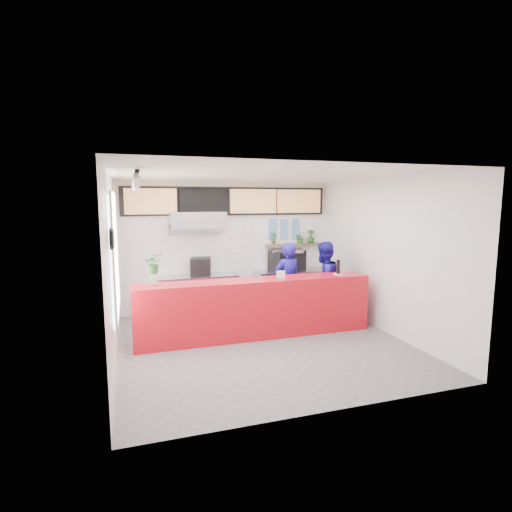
{
  "coord_description": "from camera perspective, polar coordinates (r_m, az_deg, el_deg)",
  "views": [
    {
      "loc": [
        -2.24,
        -6.59,
        2.56
      ],
      "look_at": [
        0.1,
        0.7,
        1.5
      ],
      "focal_mm": 28.0,
      "sensor_mm": 36.0,
      "label": 1
    }
  ],
  "objects": [
    {
      "name": "espresso_machine",
      "position": [
        9.6,
        4.43,
        -0.62
      ],
      "size": [
        0.85,
        0.68,
        0.49
      ],
      "primitive_type": "cube",
      "rotation": [
        0.0,
        0.0,
        0.21
      ],
      "color": "black",
      "rests_on": "right_bench"
    },
    {
      "name": "photo_frame_b",
      "position": [
        9.79,
        4.07,
        4.59
      ],
      "size": [
        0.2,
        0.02,
        0.25
      ],
      "primitive_type": "cube",
      "color": "#598CBF",
      "rests_on": "wall_back"
    },
    {
      "name": "wall_left",
      "position": [
        6.68,
        -19.8,
        -1.72
      ],
      "size": [
        0.0,
        5.0,
        5.0
      ],
      "primitive_type": "plane",
      "rotation": [
        1.57,
        0.0,
        1.57
      ],
      "color": "white",
      "rests_on": "ground"
    },
    {
      "name": "photo_frame_f",
      "position": [
        9.92,
        5.67,
        3.16
      ],
      "size": [
        0.2,
        0.02,
        0.25
      ],
      "primitive_type": "cube",
      "color": "#598CBF",
      "rests_on": "wall_back"
    },
    {
      "name": "prep_bench",
      "position": [
        9.15,
        -8.31,
        -5.53
      ],
      "size": [
        1.8,
        0.6,
        0.9
      ],
      "primitive_type": "cube",
      "color": "#B2B5BA",
      "rests_on": "ground"
    },
    {
      "name": "wall_right",
      "position": [
        8.19,
        17.78,
        0.07
      ],
      "size": [
        0.0,
        5.0,
        5.0
      ],
      "primitive_type": "plane",
      "rotation": [
        1.57,
        0.0,
        -1.57
      ],
      "color": "white",
      "rests_on": "ground"
    },
    {
      "name": "staff_center",
      "position": [
        8.42,
        4.46,
        -3.84
      ],
      "size": [
        0.69,
        0.53,
        1.71
      ],
      "primitive_type": "imported",
      "rotation": [
        0.0,
        0.0,
        3.35
      ],
      "color": "navy",
      "rests_on": "ground"
    },
    {
      "name": "photo_frame_c",
      "position": [
        9.9,
        5.69,
        4.61
      ],
      "size": [
        0.2,
        0.02,
        0.25
      ],
      "primitive_type": "cube",
      "color": "#598CBF",
      "rests_on": "wall_back"
    },
    {
      "name": "wall_clock_face",
      "position": [
        5.71,
        -19.65,
        2.3
      ],
      "size": [
        0.02,
        0.26,
        0.26
      ],
      "primitive_type": "cylinder",
      "rotation": [
        0.0,
        1.57,
        0.0
      ],
      "color": "white",
      "rests_on": "wall_left"
    },
    {
      "name": "herb_c",
      "position": [
        9.9,
        6.39,
        2.62
      ],
      "size": [
        0.29,
        0.27,
        0.28
      ],
      "primitive_type": "imported",
      "rotation": [
        0.0,
        0.0,
        -0.23
      ],
      "color": "#215D20",
      "rests_on": "herb_shelf"
    },
    {
      "name": "photo_frame_a",
      "position": [
        9.68,
        2.42,
        4.56
      ],
      "size": [
        0.2,
        0.02,
        0.25
      ],
      "primitive_type": "cube",
      "color": "#598CBF",
      "rests_on": "wall_back"
    },
    {
      "name": "menu_board_mid_right",
      "position": [
        9.4,
        -0.41,
        7.83
      ],
      "size": [
        1.1,
        0.1,
        0.55
      ],
      "primitive_type": "cube",
      "color": "tan",
      "rests_on": "wall_back"
    },
    {
      "name": "white_plate",
      "position": [
        8.15,
        11.63,
        -2.55
      ],
      "size": [
        0.21,
        0.21,
        0.01
      ],
      "primitive_type": "cylinder",
      "rotation": [
        0.0,
        0.0,
        0.14
      ],
      "color": "silver",
      "rests_on": "service_counter"
    },
    {
      "name": "wall_clock_rim",
      "position": [
        5.71,
        -19.95,
        2.29
      ],
      "size": [
        0.05,
        0.3,
        0.3
      ],
      "primitive_type": "cylinder",
      "rotation": [
        0.0,
        1.57,
        0.0
      ],
      "color": "black",
      "rests_on": "wall_left"
    },
    {
      "name": "right_bench",
      "position": [
        9.78,
        5.14,
        -4.6
      ],
      "size": [
        1.8,
        0.6,
        0.9
      ],
      "primitive_type": "cube",
      "color": "#B2B5BA",
      "rests_on": "ground"
    },
    {
      "name": "wall_back",
      "position": [
        9.42,
        -3.93,
        1.41
      ],
      "size": [
        5.0,
        0.0,
        5.0
      ],
      "primitive_type": "plane",
      "rotation": [
        1.57,
        0.0,
        0.0
      ],
      "color": "white",
      "rests_on": "ground"
    },
    {
      "name": "extraction_hood",
      "position": [
        8.86,
        -8.47,
        5.15
      ],
      "size": [
        1.2,
        0.7,
        0.35
      ],
      "primitive_type": "cube",
      "color": "#B2B5BA",
      "rests_on": "ceiling"
    },
    {
      "name": "staff_right",
      "position": [
        8.66,
        9.61,
        -3.6
      ],
      "size": [
        1.02,
        0.93,
        1.7
      ],
      "primitive_type": "imported",
      "rotation": [
        0.0,
        0.0,
        3.56
      ],
      "color": "navy",
      "rests_on": "ground"
    },
    {
      "name": "menu_board_mid_left",
      "position": [
        9.12,
        -7.45,
        7.76
      ],
      "size": [
        1.1,
        0.1,
        0.55
      ],
      "primitive_type": "cube",
      "color": "black",
      "rests_on": "wall_back"
    },
    {
      "name": "menu_board_far_right",
      "position": [
        9.81,
        6.13,
        7.78
      ],
      "size": [
        1.1,
        0.1,
        0.55
      ],
      "primitive_type": "cube",
      "color": "tan",
      "rests_on": "wall_back"
    },
    {
      "name": "photo_frame_e",
      "position": [
        9.8,
        4.06,
        3.13
      ],
      "size": [
        0.2,
        0.02,
        0.25
      ],
      "primitive_type": "cube",
      "color": "#598CBF",
      "rests_on": "wall_back"
    },
    {
      "name": "panini_oven",
      "position": [
        9.04,
        -7.89,
        -1.5
      ],
      "size": [
        0.53,
        0.53,
        0.4
      ],
      "primitive_type": "cube",
      "rotation": [
        0.0,
        0.0,
        -0.24
      ],
      "color": "black",
      "rests_on": "prep_bench"
    },
    {
      "name": "herb_d",
      "position": [
        10.01,
        7.84,
        2.78
      ],
      "size": [
        0.23,
        0.22,
        0.33
      ],
      "primitive_type": "imported",
      "rotation": [
        0.0,
        0.0,
        -0.38
      ],
      "color": "#215D20",
      "rests_on": "herb_shelf"
    },
    {
      "name": "menu_board_far_left",
      "position": [
        8.98,
        -14.81,
        7.56
      ],
      "size": [
        1.1,
        0.1,
        0.55
      ],
      "primitive_type": "cube",
      "color": "tan",
      "rests_on": "wall_back"
    },
    {
      "name": "ceiling",
      "position": [
        6.97,
        1.0,
        11.5
      ],
      "size": [
        5.0,
        5.0,
        0.0
      ],
      "primitive_type": "plane",
      "rotation": [
        3.14,
        0.0,
        0.0
      ],
      "color": "silver"
    },
    {
      "name": "soffit",
      "position": [
        9.32,
        -3.94,
        7.81
      ],
      "size": [
        4.8,
        0.04,
        0.65
      ],
      "primitive_type": "cube",
      "color": "black",
      "rests_on": "wall_back"
    },
    {
      "name": "espresso_tray",
      "position": [
        9.57,
        4.45,
        0.8
      ],
      "size": [
        0.84,
        0.69,
        0.07
      ],
      "primitive_type": "cube",
      "rotation": [
        0.0,
        0.0,
        -0.3
      ],
      "color": "#A3A5AA",
      "rests_on": "espresso_machine"
    },
    {
      "name": "dec_plate_d",
      "position": [
        9.49,
        -0.97,
        3.9
      ],
      "size": [
        0.24,
        0.03,
        0.24
      ],
      "primitive_type": "cylinder",
      "rotation": [
        1.57,
        0.0,
        0.0
      ],
      "color": "silver",
      "rests_on": "wall_back"
    },
    {
      "name": "basil_vase",
      "position": [
        7.08,
        -14.41,
        -1.03
      ],
      "size": [
        0.32,
        0.28,
        0.35
      ],
      "primitive_type": "imported",
      "rotation": [
        0.0,
        0.0,
        0.04
      ],
      "color": "#215D20",
      "rests_on": "glass_vase"
    },
    {
      "name": "herb_a",
      "position": [
        9.63,
        2.54,
        2.58
      ],
      "size": [
        0.18,
        0.15,
        0.3
      ],
      "primitive_type": "imported",
      "rotation": [
        0.0,
        0.0,
        0.28
      ],
      "color": "#215D20",
      "rests_on": "herb_shelf"
    },
    {
      "name": "window_frame",
      "position": [
        6.94,
        -19.39,
        0.32
      ],
      "size": [
        0.03,
        2.3,
        2.0
      ],
      "primitive_type": "cube",
      "color": "#B2B5BA",
      "rests_on": "wall_left"
    },
    {
      "name": "napkin_holder",
      "position": [
        7.63,
        3.59,
        -2.66
      ],
      "size": [
        0.17,
        0.12,
        0.13
      ],
      "primitive_type": "cube",
      "rotation": [
        0.0,
        0.0,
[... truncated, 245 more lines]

